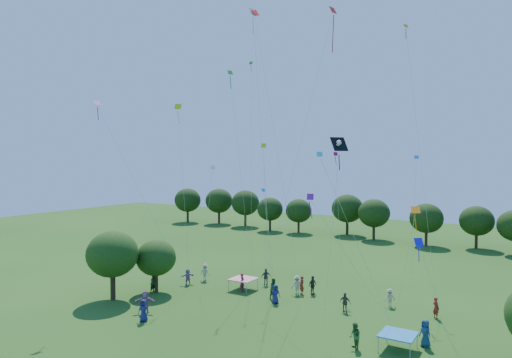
{
  "coord_description": "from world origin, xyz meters",
  "views": [
    {
      "loc": [
        17.33,
        -14.32,
        12.45
      ],
      "look_at": [
        0.0,
        14.0,
        11.0
      ],
      "focal_mm": 32.0,
      "sensor_mm": 36.0,
      "label": 1
    }
  ],
  "objects_px": {
    "tent_blue": "(398,335)",
    "red_high_kite": "(320,67)",
    "near_tree_west": "(112,254)",
    "near_tree_north": "(156,258)",
    "tent_red_stripe": "(243,279)",
    "pirate_kite": "(339,147)"
  },
  "relations": [
    {
      "from": "tent_blue",
      "to": "red_high_kite",
      "type": "height_order",
      "value": "red_high_kite"
    },
    {
      "from": "pirate_kite",
      "to": "red_high_kite",
      "type": "bearing_deg",
      "value": 132.83
    },
    {
      "from": "tent_blue",
      "to": "pirate_kite",
      "type": "relative_size",
      "value": 0.17
    },
    {
      "from": "near_tree_west",
      "to": "near_tree_north",
      "type": "xyz_separation_m",
      "value": [
        1.67,
        3.69,
        -0.82
      ]
    },
    {
      "from": "tent_red_stripe",
      "to": "pirate_kite",
      "type": "xyz_separation_m",
      "value": [
        11.11,
        -4.16,
        12.33
      ]
    },
    {
      "from": "near_tree_west",
      "to": "pirate_kite",
      "type": "height_order",
      "value": "pirate_kite"
    },
    {
      "from": "near_tree_north",
      "to": "tent_red_stripe",
      "type": "relative_size",
      "value": 2.23
    },
    {
      "from": "red_high_kite",
      "to": "tent_red_stripe",
      "type": "bearing_deg",
      "value": 172.65
    },
    {
      "from": "tent_red_stripe",
      "to": "red_high_kite",
      "type": "relative_size",
      "value": 0.09
    },
    {
      "from": "near_tree_west",
      "to": "tent_red_stripe",
      "type": "relative_size",
      "value": 2.78
    },
    {
      "from": "near_tree_west",
      "to": "near_tree_north",
      "type": "distance_m",
      "value": 4.13
    },
    {
      "from": "tent_red_stripe",
      "to": "near_tree_west",
      "type": "bearing_deg",
      "value": -133.86
    },
    {
      "from": "tent_red_stripe",
      "to": "tent_blue",
      "type": "xyz_separation_m",
      "value": [
        16.11,
        -6.27,
        0.0
      ]
    },
    {
      "from": "tent_blue",
      "to": "tent_red_stripe",
      "type": "bearing_deg",
      "value": 158.72
    },
    {
      "from": "tent_blue",
      "to": "pirate_kite",
      "type": "height_order",
      "value": "pirate_kite"
    },
    {
      "from": "near_tree_west",
      "to": "red_high_kite",
      "type": "xyz_separation_m",
      "value": [
        16.46,
        7.49,
        15.92
      ]
    },
    {
      "from": "tent_blue",
      "to": "red_high_kite",
      "type": "relative_size",
      "value": 0.09
    },
    {
      "from": "near_tree_north",
      "to": "pirate_kite",
      "type": "xyz_separation_m",
      "value": [
        17.66,
        0.7,
        10.13
      ]
    },
    {
      "from": "tent_red_stripe",
      "to": "tent_blue",
      "type": "bearing_deg",
      "value": -21.28
    },
    {
      "from": "near_tree_north",
      "to": "tent_red_stripe",
      "type": "bearing_deg",
      "value": 36.61
    },
    {
      "from": "near_tree_west",
      "to": "near_tree_north",
      "type": "bearing_deg",
      "value": 65.64
    },
    {
      "from": "tent_red_stripe",
      "to": "red_high_kite",
      "type": "xyz_separation_m",
      "value": [
        8.24,
        -1.06,
        18.94
      ]
    }
  ]
}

